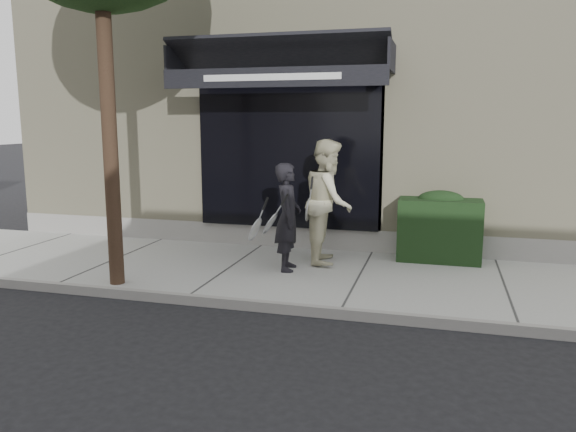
% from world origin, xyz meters
% --- Properties ---
extents(ground, '(80.00, 80.00, 0.00)m').
position_xyz_m(ground, '(0.00, 0.00, 0.00)').
color(ground, black).
rests_on(ground, ground).
extents(sidewalk, '(20.00, 3.00, 0.12)m').
position_xyz_m(sidewalk, '(0.00, 0.00, 0.06)').
color(sidewalk, '#A0A09B').
rests_on(sidewalk, ground).
extents(curb, '(20.00, 0.10, 0.14)m').
position_xyz_m(curb, '(0.00, -1.55, 0.07)').
color(curb, gray).
rests_on(curb, ground).
extents(building_facade, '(14.30, 8.04, 5.64)m').
position_xyz_m(building_facade, '(-0.01, 4.96, 2.74)').
color(building_facade, beige).
rests_on(building_facade, ground).
extents(hedge, '(1.30, 0.70, 1.14)m').
position_xyz_m(hedge, '(1.10, 1.25, 0.66)').
color(hedge, black).
rests_on(hedge, sidewalk).
extents(pedestrian_front, '(0.72, 0.87, 1.62)m').
position_xyz_m(pedestrian_front, '(-1.10, 0.02, 0.93)').
color(pedestrian_front, black).
rests_on(pedestrian_front, sidewalk).
extents(pedestrian_back, '(0.87, 1.05, 1.95)m').
position_xyz_m(pedestrian_back, '(-0.61, 0.67, 1.10)').
color(pedestrian_back, beige).
rests_on(pedestrian_back, sidewalk).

